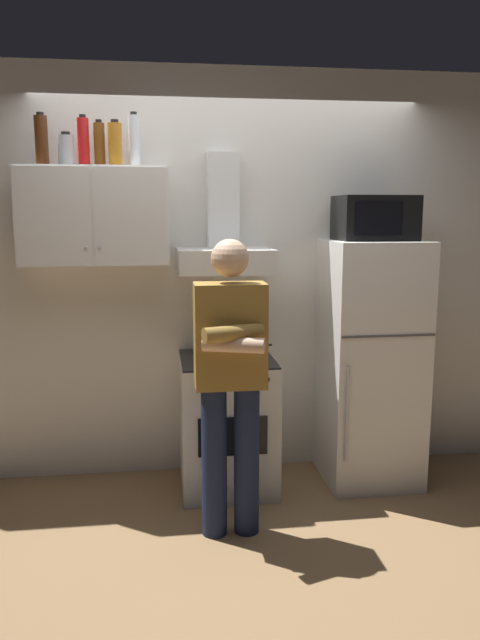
# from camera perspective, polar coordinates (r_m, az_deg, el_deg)

# --- Properties ---
(ground_plane) EXTENTS (7.00, 7.00, 0.00)m
(ground_plane) POSITION_cam_1_polar(r_m,az_deg,el_deg) (3.94, 0.00, -16.69)
(ground_plane) COLOR olive
(back_wall_tiled) EXTENTS (4.80, 0.10, 2.70)m
(back_wall_tiled) POSITION_cam_1_polar(r_m,az_deg,el_deg) (4.14, -1.10, 4.15)
(back_wall_tiled) COLOR silver
(back_wall_tiled) RESTS_ON ground_plane
(upper_cabinet) EXTENTS (0.90, 0.37, 0.60)m
(upper_cabinet) POSITION_cam_1_polar(r_m,az_deg,el_deg) (3.89, -13.45, 9.41)
(upper_cabinet) COLOR white
(stove_oven) EXTENTS (0.60, 0.62, 0.87)m
(stove_oven) POSITION_cam_1_polar(r_m,az_deg,el_deg) (4.00, -1.20, -9.58)
(stove_oven) COLOR white
(stove_oven) RESTS_ON ground_plane
(range_hood) EXTENTS (0.60, 0.44, 0.75)m
(range_hood) POSITION_cam_1_polar(r_m,az_deg,el_deg) (3.90, -1.47, 7.44)
(range_hood) COLOR white
(refrigerator) EXTENTS (0.60, 0.62, 1.60)m
(refrigerator) POSITION_cam_1_polar(r_m,az_deg,el_deg) (4.10, 12.12, -3.93)
(refrigerator) COLOR white
(refrigerator) RESTS_ON ground_plane
(microwave) EXTENTS (0.48, 0.37, 0.28)m
(microwave) POSITION_cam_1_polar(r_m,az_deg,el_deg) (4.00, 12.52, 9.31)
(microwave) COLOR black
(microwave) RESTS_ON refrigerator
(person_standing) EXTENTS (0.38, 0.33, 1.64)m
(person_standing) POSITION_cam_1_polar(r_m,az_deg,el_deg) (3.28, -0.91, -5.41)
(person_standing) COLOR #192342
(person_standing) RESTS_ON ground_plane
(cooking_pot) EXTENTS (0.27, 0.17, 0.11)m
(cooking_pot) POSITION_cam_1_polar(r_m,az_deg,el_deg) (3.76, 0.95, -2.96)
(cooking_pot) COLOR #B7BABF
(cooking_pot) RESTS_ON stove_oven
(bottle_rum_dark) EXTENTS (0.08, 0.08, 0.31)m
(bottle_rum_dark) POSITION_cam_1_polar(r_m,az_deg,el_deg) (3.93, -18.13, 15.72)
(bottle_rum_dark) COLOR #47230F
(bottle_rum_dark) RESTS_ON upper_cabinet
(bottle_beer_brown) EXTENTS (0.07, 0.07, 0.27)m
(bottle_beer_brown) POSITION_cam_1_polar(r_m,az_deg,el_deg) (3.90, -13.05, 15.76)
(bottle_beer_brown) COLOR brown
(bottle_beer_brown) RESTS_ON upper_cabinet
(bottle_vodka_clear) EXTENTS (0.07, 0.07, 0.33)m
(bottle_vodka_clear) POSITION_cam_1_polar(r_m,az_deg,el_deg) (3.94, -9.88, 16.21)
(bottle_vodka_clear) COLOR silver
(bottle_vodka_clear) RESTS_ON upper_cabinet
(bottle_soda_red) EXTENTS (0.07, 0.07, 0.30)m
(bottle_soda_red) POSITION_cam_1_polar(r_m,az_deg,el_deg) (3.91, -14.47, 15.88)
(bottle_soda_red) COLOR red
(bottle_soda_red) RESTS_ON upper_cabinet
(bottle_canister_steel) EXTENTS (0.10, 0.10, 0.20)m
(bottle_canister_steel) POSITION_cam_1_polar(r_m,az_deg,el_deg) (3.89, -15.99, 15.08)
(bottle_canister_steel) COLOR #B2B5BA
(bottle_canister_steel) RESTS_ON upper_cabinet
(bottle_liquor_amber) EXTENTS (0.08, 0.08, 0.27)m
(bottle_liquor_amber) POSITION_cam_1_polar(r_m,az_deg,el_deg) (3.87, -11.63, 15.85)
(bottle_liquor_amber) COLOR #B7721E
(bottle_liquor_amber) RESTS_ON upper_cabinet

